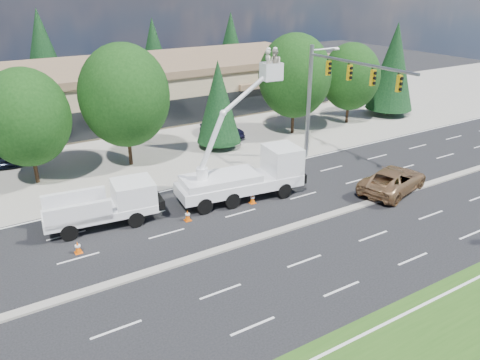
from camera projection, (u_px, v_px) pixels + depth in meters
ground at (270, 235)px, 26.85m from camera, size 140.00×140.00×0.00m
concrete_apron at (145, 141)px, 42.56m from camera, size 140.00×22.00×0.01m
road_median at (270, 234)px, 26.83m from camera, size 120.00×0.55×0.12m
strip_mall at (109, 90)px, 49.29m from camera, size 50.40×15.40×5.50m
tree_front_c at (26, 118)px, 31.96m from camera, size 5.95×5.95×8.26m
tree_front_d at (125, 96)px, 35.04m from camera, size 6.79×6.79×9.42m
tree_front_e at (218, 102)px, 39.44m from camera, size 3.81×3.81×7.52m
tree_front_f at (295, 76)px, 42.72m from camera, size 6.69×6.69×9.28m
tree_front_g at (351, 77)px, 46.36m from camera, size 5.78×5.78×8.01m
tree_front_h at (393, 66)px, 49.03m from camera, size 4.90×4.90×9.67m
tree_back_b at (43, 51)px, 55.69m from camera, size 5.40×5.40×10.65m
tree_back_c at (154, 50)px, 62.72m from camera, size 4.61×4.61×9.08m
tree_back_d at (231, 43)px, 68.39m from camera, size 4.77×4.77×9.41m
signal_mast at (329, 89)px, 34.80m from camera, size 2.76×10.16×9.00m
utility_pickup at (108, 208)px, 27.74m from camera, size 6.67×3.12×2.47m
bucket_truck at (250, 168)px, 30.86m from camera, size 8.65×3.56×9.73m
traffic_cone_a at (78, 247)px, 24.96m from camera, size 0.40×0.40×0.70m
traffic_cone_b at (188, 215)px, 28.34m from camera, size 0.40×0.40×0.70m
traffic_cone_c at (252, 198)px, 30.57m from camera, size 0.40×0.40×0.70m
minivan at (393, 180)px, 32.13m from camera, size 6.48×4.23×1.66m
parked_car_west at (9, 151)px, 37.58m from camera, size 2.39×4.96×1.63m
parked_car_east at (222, 130)px, 43.29m from camera, size 2.74×4.67×1.46m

